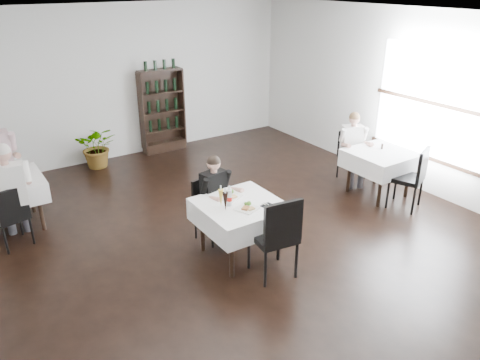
# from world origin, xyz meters

# --- Properties ---
(room_shell) EXTENTS (9.00, 9.00, 9.00)m
(room_shell) POSITION_xyz_m (0.00, 0.00, 1.50)
(room_shell) COLOR black
(room_shell) RESTS_ON ground
(window_right) EXTENTS (0.06, 2.30, 1.85)m
(window_right) POSITION_xyz_m (3.48, 0.00, 1.50)
(window_right) COLOR white
(window_right) RESTS_ON room_shell
(wine_shelf) EXTENTS (0.90, 0.28, 1.75)m
(wine_shelf) POSITION_xyz_m (0.60, 4.31, 0.85)
(wine_shelf) COLOR black
(wine_shelf) RESTS_ON ground
(main_table) EXTENTS (1.03, 1.03, 0.77)m
(main_table) POSITION_xyz_m (-0.30, 0.00, 0.62)
(main_table) COLOR black
(main_table) RESTS_ON ground
(left_table) EXTENTS (0.98, 0.98, 0.77)m
(left_table) POSITION_xyz_m (-2.70, 2.50, 0.62)
(left_table) COLOR black
(left_table) RESTS_ON ground
(right_table) EXTENTS (0.98, 0.98, 0.77)m
(right_table) POSITION_xyz_m (2.70, 0.30, 0.62)
(right_table) COLOR black
(right_table) RESTS_ON ground
(potted_tree) EXTENTS (0.96, 0.91, 0.84)m
(potted_tree) POSITION_xyz_m (-0.87, 4.14, 0.42)
(potted_tree) COLOR #26531C
(potted_tree) RESTS_ON ground
(main_chair_far) EXTENTS (0.48, 0.49, 0.89)m
(main_chair_far) POSITION_xyz_m (-0.40, 0.64, 0.51)
(main_chair_far) COLOR black
(main_chair_far) RESTS_ON ground
(main_chair_near) EXTENTS (0.56, 0.57, 1.10)m
(main_chair_near) POSITION_xyz_m (-0.21, -0.66, 0.63)
(main_chair_near) COLOR black
(main_chair_near) RESTS_ON ground
(left_chair_near) EXTENTS (0.50, 0.50, 0.90)m
(left_chair_near) POSITION_xyz_m (-2.77, 1.87, 0.51)
(left_chair_near) COLOR black
(left_chair_near) RESTS_ON ground
(right_chair_far) EXTENTS (0.46, 0.46, 0.90)m
(right_chair_far) POSITION_xyz_m (2.84, 1.12, 0.51)
(right_chair_far) COLOR black
(right_chair_far) RESTS_ON ground
(right_chair_near) EXTENTS (0.61, 0.62, 1.03)m
(right_chair_near) POSITION_xyz_m (2.73, -0.34, 0.59)
(right_chair_near) COLOR black
(right_chair_near) RESTS_ON ground
(diner_main) EXTENTS (0.51, 0.54, 1.26)m
(diner_main) POSITION_xyz_m (-0.34, 0.51, 0.73)
(diner_main) COLOR #404148
(diner_main) RESTS_ON ground
(diner_left_near) EXTENTS (0.60, 0.62, 1.49)m
(diner_left_near) POSITION_xyz_m (-2.71, 1.98, 0.87)
(diner_left_near) COLOR #404148
(diner_left_near) RESTS_ON ground
(diner_right_far) EXTENTS (0.58, 0.61, 1.30)m
(diner_right_far) POSITION_xyz_m (2.68, 0.90, 0.75)
(diner_right_far) COLOR #404148
(diner_right_far) RESTS_ON ground
(plate_far) EXTENTS (0.36, 0.36, 0.08)m
(plate_far) POSITION_xyz_m (-0.32, 0.23, 0.79)
(plate_far) COLOR white
(plate_far) RESTS_ON main_table
(plate_near) EXTENTS (0.32, 0.32, 0.08)m
(plate_near) POSITION_xyz_m (-0.31, -0.18, 0.79)
(plate_near) COLOR white
(plate_near) RESTS_ON main_table
(pilsner_dark) EXTENTS (0.07, 0.07, 0.30)m
(pilsner_dark) POSITION_xyz_m (-0.56, -0.06, 0.89)
(pilsner_dark) COLOR black
(pilsner_dark) RESTS_ON main_table
(pilsner_lager) EXTENTS (0.07, 0.07, 0.29)m
(pilsner_lager) POSITION_xyz_m (-0.55, 0.06, 0.89)
(pilsner_lager) COLOR gold
(pilsner_lager) RESTS_ON main_table
(coke_bottle) EXTENTS (0.07, 0.07, 0.27)m
(coke_bottle) POSITION_xyz_m (-0.45, 0.03, 0.88)
(coke_bottle) COLOR silver
(coke_bottle) RESTS_ON main_table
(napkin_cutlery) EXTENTS (0.17, 0.17, 0.02)m
(napkin_cutlery) POSITION_xyz_m (-0.05, -0.25, 0.78)
(napkin_cutlery) COLOR black
(napkin_cutlery) RESTS_ON main_table
(pepper_mill) EXTENTS (0.04, 0.04, 0.09)m
(pepper_mill) POSITION_xyz_m (2.82, 0.40, 0.81)
(pepper_mill) COLOR black
(pepper_mill) RESTS_ON right_table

